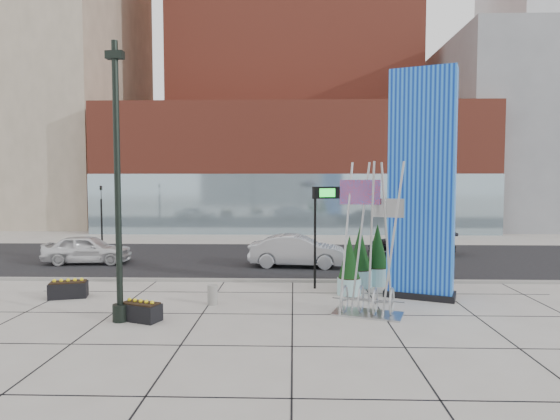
{
  "coord_description": "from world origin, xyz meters",
  "views": [
    {
      "loc": [
        1.03,
        -16.24,
        4.42
      ],
      "look_at": [
        0.5,
        2.0,
        3.28
      ],
      "focal_mm": 30.0,
      "sensor_mm": 36.0,
      "label": 1
    }
  ],
  "objects_px": {
    "public_art_sculpture": "(369,275)",
    "concrete_bollard": "(213,295)",
    "lamp_post": "(118,209)",
    "blue_pylon": "(422,188)",
    "overhead_street_sign": "(333,201)",
    "car_white_west": "(88,249)",
    "car_silver_mid": "(298,251)"
  },
  "relations": [
    {
      "from": "public_art_sculpture",
      "to": "overhead_street_sign",
      "type": "bearing_deg",
      "value": 122.7
    },
    {
      "from": "public_art_sculpture",
      "to": "car_silver_mid",
      "type": "bearing_deg",
      "value": 124.24
    },
    {
      "from": "overhead_street_sign",
      "to": "public_art_sculpture",
      "type": "bearing_deg",
      "value": -97.26
    },
    {
      "from": "concrete_bollard",
      "to": "overhead_street_sign",
      "type": "height_order",
      "value": "overhead_street_sign"
    },
    {
      "from": "public_art_sculpture",
      "to": "car_white_west",
      "type": "height_order",
      "value": "public_art_sculpture"
    },
    {
      "from": "blue_pylon",
      "to": "car_white_west",
      "type": "relative_size",
      "value": 1.91
    },
    {
      "from": "blue_pylon",
      "to": "car_white_west",
      "type": "height_order",
      "value": "blue_pylon"
    },
    {
      "from": "car_silver_mid",
      "to": "concrete_bollard",
      "type": "bearing_deg",
      "value": 162.26
    },
    {
      "from": "public_art_sculpture",
      "to": "car_white_west",
      "type": "distance_m",
      "value": 16.29
    },
    {
      "from": "lamp_post",
      "to": "concrete_bollard",
      "type": "xyz_separation_m",
      "value": [
        2.56,
        2.08,
        -3.2
      ]
    },
    {
      "from": "blue_pylon",
      "to": "lamp_post",
      "type": "xyz_separation_m",
      "value": [
        -10.26,
        -3.38,
        -0.58
      ]
    },
    {
      "from": "blue_pylon",
      "to": "car_silver_mid",
      "type": "relative_size",
      "value": 1.73
    },
    {
      "from": "lamp_post",
      "to": "car_white_west",
      "type": "relative_size",
      "value": 1.93
    },
    {
      "from": "blue_pylon",
      "to": "public_art_sculpture",
      "type": "distance_m",
      "value": 4.38
    },
    {
      "from": "lamp_post",
      "to": "concrete_bollard",
      "type": "height_order",
      "value": "lamp_post"
    },
    {
      "from": "public_art_sculpture",
      "to": "car_silver_mid",
      "type": "distance_m",
      "value": 8.86
    },
    {
      "from": "lamp_post",
      "to": "car_silver_mid",
      "type": "bearing_deg",
      "value": 59.21
    },
    {
      "from": "public_art_sculpture",
      "to": "blue_pylon",
      "type": "bearing_deg",
      "value": 65.49
    },
    {
      "from": "public_art_sculpture",
      "to": "concrete_bollard",
      "type": "xyz_separation_m",
      "value": [
        -5.38,
        1.13,
        -0.98
      ]
    },
    {
      "from": "blue_pylon",
      "to": "lamp_post",
      "type": "bearing_deg",
      "value": -139.76
    },
    {
      "from": "lamp_post",
      "to": "car_white_west",
      "type": "height_order",
      "value": "lamp_post"
    },
    {
      "from": "lamp_post",
      "to": "overhead_street_sign",
      "type": "xyz_separation_m",
      "value": [
        7.05,
        4.7,
        0.04
      ]
    },
    {
      "from": "overhead_street_sign",
      "to": "car_silver_mid",
      "type": "xyz_separation_m",
      "value": [
        -1.38,
        4.81,
        -2.78
      ]
    },
    {
      "from": "lamp_post",
      "to": "concrete_bollard",
      "type": "distance_m",
      "value": 4.6
    },
    {
      "from": "concrete_bollard",
      "to": "car_white_west",
      "type": "xyz_separation_m",
      "value": [
        -8.09,
        8.02,
        0.41
      ]
    },
    {
      "from": "public_art_sculpture",
      "to": "concrete_bollard",
      "type": "height_order",
      "value": "public_art_sculpture"
    },
    {
      "from": "concrete_bollard",
      "to": "lamp_post",
      "type": "bearing_deg",
      "value": -140.86
    },
    {
      "from": "car_white_west",
      "to": "car_silver_mid",
      "type": "relative_size",
      "value": 0.91
    },
    {
      "from": "concrete_bollard",
      "to": "public_art_sculpture",
      "type": "bearing_deg",
      "value": -11.86
    },
    {
      "from": "car_white_west",
      "to": "public_art_sculpture",
      "type": "bearing_deg",
      "value": -128.94
    },
    {
      "from": "public_art_sculpture",
      "to": "overhead_street_sign",
      "type": "height_order",
      "value": "public_art_sculpture"
    },
    {
      "from": "blue_pylon",
      "to": "concrete_bollard",
      "type": "bearing_deg",
      "value": -148.44
    }
  ]
}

